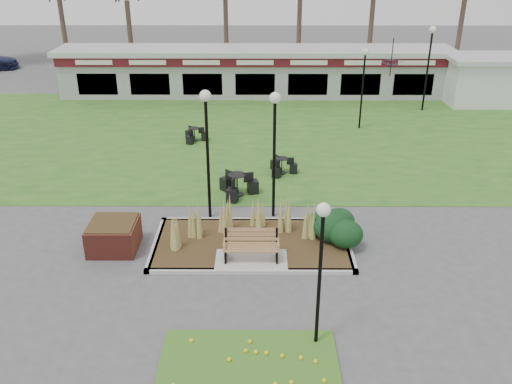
{
  "coord_description": "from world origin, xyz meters",
  "views": [
    {
      "loc": [
        0.22,
        -14.0,
        9.08
      ],
      "look_at": [
        0.14,
        2.0,
        1.54
      ],
      "focal_mm": 38.0,
      "sensor_mm": 36.0,
      "label": 1
    }
  ],
  "objects_px": {
    "park_bench": "(251,245)",
    "service_hut": "(482,79)",
    "lamp_post_near_left": "(275,128)",
    "lamp_post_near_right": "(322,245)",
    "lamp_post_mid_left": "(207,127)",
    "car_black": "(127,59)",
    "bistro_set_a": "(237,188)",
    "bistro_set_b": "(194,137)",
    "food_pavilion": "(255,71)",
    "lamp_post_far_right": "(430,50)",
    "brick_planter": "(114,235)",
    "bistro_set_c": "(282,168)",
    "lamp_post_mid_right": "(364,71)",
    "patio_umbrella": "(390,75)"
  },
  "relations": [
    {
      "from": "park_bench",
      "to": "bistro_set_b",
      "type": "bearing_deg",
      "value": 105.03
    },
    {
      "from": "lamp_post_far_right",
      "to": "bistro_set_b",
      "type": "xyz_separation_m",
      "value": [
        -12.63,
        -5.31,
        -3.21
      ]
    },
    {
      "from": "food_pavilion",
      "to": "bistro_set_c",
      "type": "distance_m",
      "value": 12.95
    },
    {
      "from": "park_bench",
      "to": "service_hut",
      "type": "relative_size",
      "value": 0.39
    },
    {
      "from": "lamp_post_near_left",
      "to": "lamp_post_near_right",
      "type": "height_order",
      "value": "lamp_post_near_left"
    },
    {
      "from": "brick_planter",
      "to": "bistro_set_b",
      "type": "distance_m",
      "value": 10.26
    },
    {
      "from": "brick_planter",
      "to": "lamp_post_far_right",
      "type": "xyz_separation_m",
      "value": [
        14.1,
        15.46,
        2.98
      ]
    },
    {
      "from": "service_hut",
      "to": "lamp_post_near_right",
      "type": "height_order",
      "value": "lamp_post_near_right"
    },
    {
      "from": "lamp_post_near_right",
      "to": "lamp_post_far_right",
      "type": "xyz_separation_m",
      "value": [
        8.07,
        19.96,
        0.63
      ]
    },
    {
      "from": "lamp_post_near_right",
      "to": "lamp_post_mid_right",
      "type": "distance_m",
      "value": 17.11
    },
    {
      "from": "service_hut",
      "to": "lamp_post_near_right",
      "type": "xyz_separation_m",
      "value": [
        -11.86,
        -21.5,
        1.37
      ]
    },
    {
      "from": "patio_umbrella",
      "to": "food_pavilion",
      "type": "bearing_deg",
      "value": 166.21
    },
    {
      "from": "lamp_post_mid_left",
      "to": "bistro_set_b",
      "type": "relative_size",
      "value": 3.79
    },
    {
      "from": "food_pavilion",
      "to": "bistro_set_a",
      "type": "relative_size",
      "value": 15.74
    },
    {
      "from": "lamp_post_far_right",
      "to": "bistro_set_b",
      "type": "bearing_deg",
      "value": -157.2
    },
    {
      "from": "car_black",
      "to": "bistro_set_a",
      "type": "bearing_deg",
      "value": -167.25
    },
    {
      "from": "park_bench",
      "to": "lamp_post_mid_left",
      "type": "bearing_deg",
      "value": 117.2
    },
    {
      "from": "park_bench",
      "to": "lamp_post_far_right",
      "type": "bearing_deg",
      "value": 59.1
    },
    {
      "from": "food_pavilion",
      "to": "car_black",
      "type": "height_order",
      "value": "food_pavilion"
    },
    {
      "from": "park_bench",
      "to": "service_hut",
      "type": "distance_m",
      "value": 22.32
    },
    {
      "from": "patio_umbrella",
      "to": "lamp_post_mid_right",
      "type": "bearing_deg",
      "value": -117.36
    },
    {
      "from": "bistro_set_a",
      "to": "bistro_set_b",
      "type": "xyz_separation_m",
      "value": [
        -2.32,
        6.15,
        -0.07
      ]
    },
    {
      "from": "lamp_post_mid_right",
      "to": "patio_umbrella",
      "type": "relative_size",
      "value": 1.44
    },
    {
      "from": "lamp_post_mid_left",
      "to": "patio_umbrella",
      "type": "distance_m",
      "value": 17.67
    },
    {
      "from": "lamp_post_far_right",
      "to": "car_black",
      "type": "height_order",
      "value": "lamp_post_far_right"
    },
    {
      "from": "lamp_post_mid_left",
      "to": "brick_planter",
      "type": "bearing_deg",
      "value": -142.66
    },
    {
      "from": "lamp_post_mid_right",
      "to": "car_black",
      "type": "height_order",
      "value": "lamp_post_mid_right"
    },
    {
      "from": "lamp_post_near_left",
      "to": "food_pavilion",
      "type": "bearing_deg",
      "value": 92.58
    },
    {
      "from": "lamp_post_mid_left",
      "to": "bistro_set_a",
      "type": "relative_size",
      "value": 2.96
    },
    {
      "from": "brick_planter",
      "to": "service_hut",
      "type": "bearing_deg",
      "value": 43.52
    },
    {
      "from": "lamp_post_near_right",
      "to": "bistro_set_a",
      "type": "xyz_separation_m",
      "value": [
        -2.25,
        8.5,
        -2.51
      ]
    },
    {
      "from": "patio_umbrella",
      "to": "park_bench",
      "type": "bearing_deg",
      "value": -114.26
    },
    {
      "from": "food_pavilion",
      "to": "lamp_post_near_right",
      "type": "bearing_deg",
      "value": -86.01
    },
    {
      "from": "lamp_post_mid_left",
      "to": "car_black",
      "type": "height_order",
      "value": "lamp_post_mid_left"
    },
    {
      "from": "brick_planter",
      "to": "service_hut",
      "type": "xyz_separation_m",
      "value": [
        17.9,
        17.0,
        0.97
      ]
    },
    {
      "from": "park_bench",
      "to": "car_black",
      "type": "distance_m",
      "value": 28.46
    },
    {
      "from": "lamp_post_near_left",
      "to": "lamp_post_near_right",
      "type": "distance_m",
      "value": 6.84
    },
    {
      "from": "lamp_post_near_left",
      "to": "lamp_post_far_right",
      "type": "bearing_deg",
      "value": 55.85
    },
    {
      "from": "park_bench",
      "to": "lamp_post_mid_left",
      "type": "relative_size",
      "value": 0.37
    },
    {
      "from": "lamp_post_mid_right",
      "to": "bistro_set_c",
      "type": "relative_size",
      "value": 3.24
    },
    {
      "from": "food_pavilion",
      "to": "lamp_post_mid_left",
      "type": "height_order",
      "value": "lamp_post_mid_left"
    },
    {
      "from": "brick_planter",
      "to": "lamp_post_mid_left",
      "type": "relative_size",
      "value": 0.32
    },
    {
      "from": "lamp_post_mid_left",
      "to": "service_hut",
      "type": "bearing_deg",
      "value": 44.58
    },
    {
      "from": "lamp_post_mid_left",
      "to": "car_black",
      "type": "relative_size",
      "value": 0.98
    },
    {
      "from": "food_pavilion",
      "to": "lamp_post_far_right",
      "type": "distance_m",
      "value": 10.5
    },
    {
      "from": "bistro_set_c",
      "to": "patio_umbrella",
      "type": "bearing_deg",
      "value": 57.97
    },
    {
      "from": "service_hut",
      "to": "bistro_set_b",
      "type": "bearing_deg",
      "value": -157.37
    },
    {
      "from": "food_pavilion",
      "to": "patio_umbrella",
      "type": "height_order",
      "value": "food_pavilion"
    },
    {
      "from": "bistro_set_a",
      "to": "lamp_post_mid_left",
      "type": "bearing_deg",
      "value": -116.79
    },
    {
      "from": "lamp_post_mid_left",
      "to": "bistro_set_c",
      "type": "distance_m",
      "value": 5.71
    }
  ]
}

